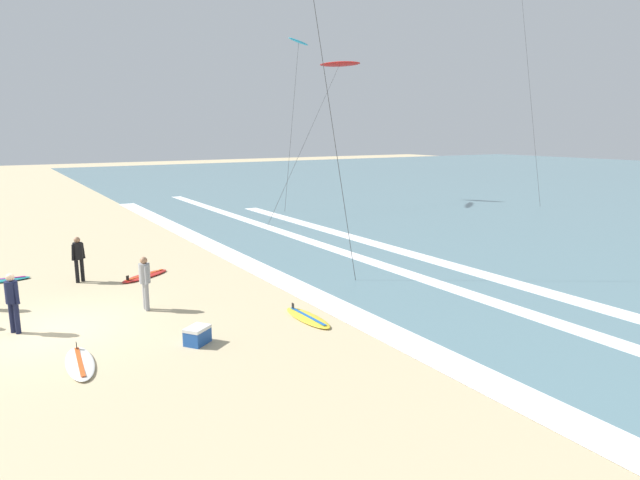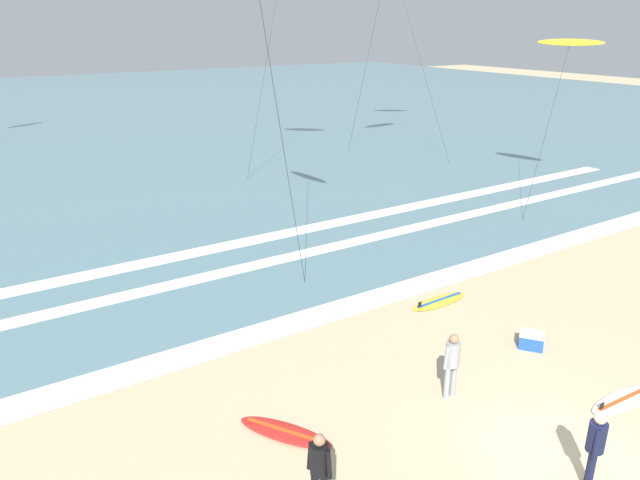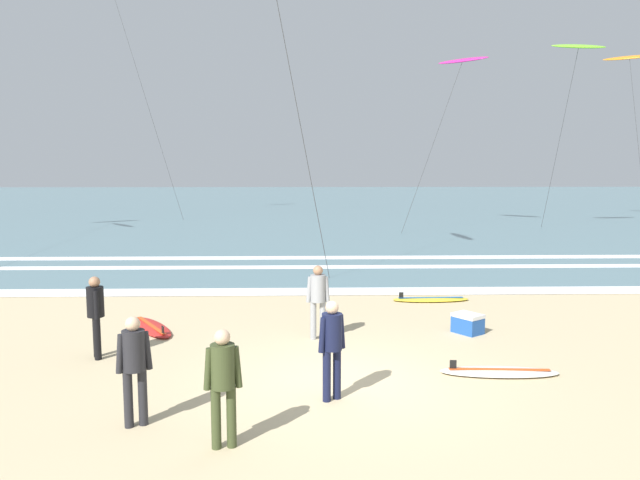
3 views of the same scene
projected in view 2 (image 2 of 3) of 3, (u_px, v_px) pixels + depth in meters
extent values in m
plane|color=tan|center=(561.00, 458.00, 11.55)|extent=(160.00, 160.00, 0.00)
cube|color=slate|center=(54.00, 117.00, 52.54)|extent=(140.00, 90.00, 0.01)
cube|color=white|center=(361.00, 303.00, 17.88)|extent=(52.23, 1.06, 0.01)
cube|color=white|center=(262.00, 264.00, 20.75)|extent=(54.98, 0.72, 0.01)
cube|color=white|center=(286.00, 233.00, 23.70)|extent=(41.14, 0.85, 0.01)
cylinder|color=black|center=(319.00, 459.00, 9.93)|extent=(0.32, 0.32, 0.58)
cylinder|color=black|center=(329.00, 464.00, 9.85)|extent=(0.14, 0.16, 0.56)
cylinder|color=black|center=(310.00, 456.00, 10.04)|extent=(0.14, 0.16, 0.56)
sphere|color=#9E7051|center=(319.00, 440.00, 9.80)|extent=(0.21, 0.21, 0.21)
cylinder|color=#141938|center=(590.00, 465.00, 10.79)|extent=(0.13, 0.13, 0.82)
cylinder|color=#141938|center=(590.00, 472.00, 10.61)|extent=(0.13, 0.13, 0.82)
cylinder|color=#141938|center=(597.00, 437.00, 10.46)|extent=(0.32, 0.32, 0.58)
cylinder|color=#141938|center=(596.00, 432.00, 10.63)|extent=(0.16, 0.15, 0.56)
cylinder|color=#141938|center=(597.00, 444.00, 10.30)|extent=(0.16, 0.15, 0.56)
sphere|color=#DBB28E|center=(600.00, 419.00, 10.32)|extent=(0.21, 0.21, 0.21)
cylinder|color=gray|center=(447.00, 382.00, 13.24)|extent=(0.13, 0.13, 0.82)
cylinder|color=gray|center=(453.00, 380.00, 13.35)|extent=(0.13, 0.13, 0.82)
cylinder|color=gray|center=(453.00, 354.00, 13.05)|extent=(0.32, 0.32, 0.58)
cylinder|color=gray|center=(446.00, 358.00, 12.96)|extent=(0.14, 0.09, 0.56)
cylinder|color=gray|center=(458.00, 353.00, 13.16)|extent=(0.14, 0.09, 0.56)
sphere|color=#9E7051|center=(454.00, 339.00, 12.92)|extent=(0.21, 0.21, 0.21)
ellipsoid|color=red|center=(285.00, 432.00, 12.20)|extent=(1.62, 2.10, 0.09)
cube|color=#D84C19|center=(285.00, 430.00, 12.18)|extent=(1.03, 1.57, 0.01)
cube|color=black|center=(321.00, 438.00, 11.83)|extent=(0.08, 0.11, 0.16)
ellipsoid|color=silver|center=(625.00, 400.00, 13.25)|extent=(2.13, 0.73, 0.09)
cube|color=#D84C19|center=(625.00, 398.00, 13.23)|extent=(1.79, 0.21, 0.01)
cube|color=black|center=(602.00, 406.00, 12.83)|extent=(0.12, 0.02, 0.16)
ellipsoid|color=yellow|center=(439.00, 301.00, 17.90)|extent=(2.11, 0.65, 0.09)
cube|color=#1959B2|center=(439.00, 300.00, 17.88)|extent=(1.79, 0.14, 0.01)
cube|color=black|center=(420.00, 304.00, 17.42)|extent=(0.12, 0.02, 0.16)
cylinder|color=#333333|center=(266.00, 39.00, 15.54)|extent=(2.89, 1.02, 15.14)
cylinder|color=#333333|center=(263.00, 81.00, 32.53)|extent=(3.97, 3.15, 9.82)
ellipsoid|color=yellow|center=(570.00, 42.00, 27.56)|extent=(1.43, 3.29, 0.43)
cylinder|color=#333333|center=(547.00, 127.00, 26.45)|extent=(5.25, 2.59, 7.10)
cylinder|color=#333333|center=(365.00, 71.00, 36.72)|extent=(0.87, 2.05, 10.25)
cylinder|color=#333333|center=(422.00, 65.00, 38.66)|extent=(3.86, 10.08, 10.68)
cube|color=#1E4C9E|center=(531.00, 341.00, 15.39)|extent=(0.71, 0.74, 0.36)
cube|color=silver|center=(532.00, 334.00, 15.31)|extent=(0.72, 0.76, 0.08)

